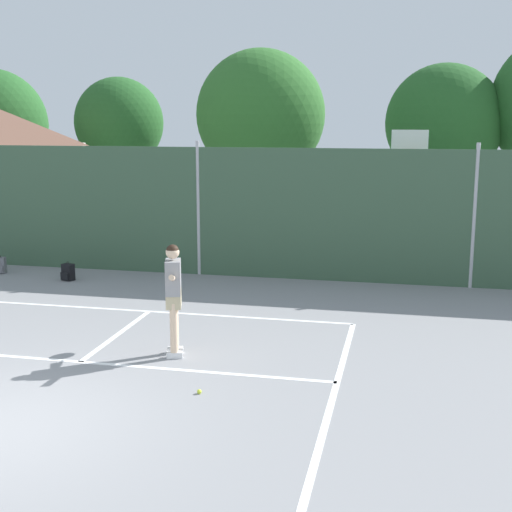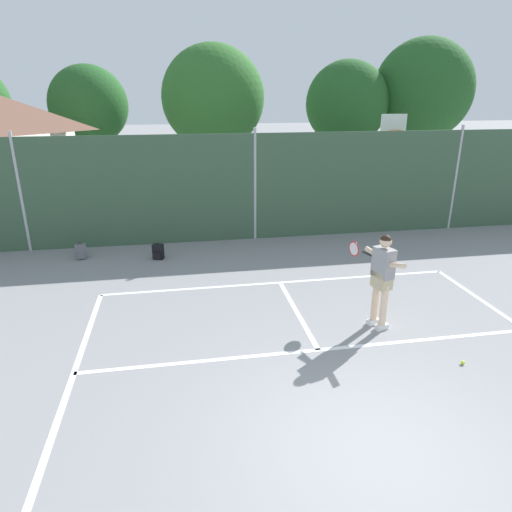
# 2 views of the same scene
# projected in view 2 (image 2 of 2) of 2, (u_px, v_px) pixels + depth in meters

# --- Properties ---
(ground_plane) EXTENTS (120.00, 120.00, 0.00)m
(ground_plane) POSITION_uv_depth(u_px,v_px,m) (377.00, 455.00, 5.70)
(ground_plane) COLOR gray
(court_markings) EXTENTS (8.30, 11.10, 0.01)m
(court_markings) POSITION_uv_depth(u_px,v_px,m) (358.00, 420.00, 6.29)
(court_markings) COLOR white
(court_markings) RESTS_ON ground
(chainlink_fence) EXTENTS (26.09, 0.09, 3.30)m
(chainlink_fence) POSITION_uv_depth(u_px,v_px,m) (255.00, 188.00, 13.48)
(chainlink_fence) COLOR #38563D
(chainlink_fence) RESTS_ON ground
(basketball_hoop) EXTENTS (0.90, 0.67, 3.55)m
(basketball_hoop) POSITION_uv_depth(u_px,v_px,m) (390.00, 152.00, 15.59)
(basketball_hoop) COLOR #9E9EA3
(basketball_hoop) RESTS_ON ground
(treeline_backdrop) EXTENTS (26.12, 4.47, 6.76)m
(treeline_backdrop) POSITION_uv_depth(u_px,v_px,m) (241.00, 99.00, 21.27)
(treeline_backdrop) COLOR brown
(treeline_backdrop) RESTS_ON ground
(tennis_player) EXTENTS (0.56, 1.36, 1.85)m
(tennis_player) POSITION_uv_depth(u_px,v_px,m) (382.00, 273.00, 8.42)
(tennis_player) COLOR silver
(tennis_player) RESTS_ON ground
(tennis_ball) EXTENTS (0.07, 0.07, 0.07)m
(tennis_ball) POSITION_uv_depth(u_px,v_px,m) (463.00, 363.00, 7.56)
(tennis_ball) COLOR #CCE033
(tennis_ball) RESTS_ON ground
(backpack_grey) EXTENTS (0.31, 0.29, 0.46)m
(backpack_grey) POSITION_uv_depth(u_px,v_px,m) (81.00, 252.00, 12.26)
(backpack_grey) COLOR slate
(backpack_grey) RESTS_ON ground
(backpack_black) EXTENTS (0.32, 0.31, 0.46)m
(backpack_black) POSITION_uv_depth(u_px,v_px,m) (158.00, 252.00, 12.26)
(backpack_black) COLOR black
(backpack_black) RESTS_ON ground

